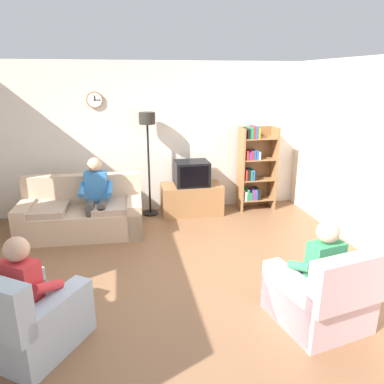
{
  "coord_description": "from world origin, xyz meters",
  "views": [
    {
      "loc": [
        -0.52,
        -4.05,
        2.43
      ],
      "look_at": [
        0.44,
        0.97,
        0.82
      ],
      "focal_mm": 34.41,
      "sensor_mm": 36.0,
      "label": 1
    }
  ],
  "objects_px": {
    "tv_stand": "(192,199)",
    "armchair_near_bookshelf": "(320,297)",
    "bookshelf": "(254,167)",
    "floor_lamp": "(148,136)",
    "tv": "(192,173)",
    "person_on_couch": "(96,193)",
    "person_in_right_armchair": "(317,266)",
    "person_in_left_armchair": "(30,285)",
    "couch": "(82,215)",
    "armchair_near_window": "(27,320)"
  },
  "relations": [
    {
      "from": "tv_stand",
      "to": "person_in_right_armchair",
      "type": "bearing_deg",
      "value": -78.36
    },
    {
      "from": "bookshelf",
      "to": "floor_lamp",
      "type": "xyz_separation_m",
      "value": [
        -1.97,
        0.03,
        0.65
      ]
    },
    {
      "from": "tv_stand",
      "to": "armchair_near_bookshelf",
      "type": "relative_size",
      "value": 1.07
    },
    {
      "from": "tv",
      "to": "bookshelf",
      "type": "xyz_separation_m",
      "value": [
        1.21,
        0.09,
        0.03
      ]
    },
    {
      "from": "tv_stand",
      "to": "person_in_right_armchair",
      "type": "relative_size",
      "value": 0.98
    },
    {
      "from": "tv_stand",
      "to": "armchair_near_bookshelf",
      "type": "height_order",
      "value": "armchair_near_bookshelf"
    },
    {
      "from": "tv_stand",
      "to": "tv",
      "type": "distance_m",
      "value": 0.5
    },
    {
      "from": "floor_lamp",
      "to": "armchair_near_window",
      "type": "relative_size",
      "value": 1.57
    },
    {
      "from": "tv",
      "to": "bookshelf",
      "type": "distance_m",
      "value": 1.22
    },
    {
      "from": "tv_stand",
      "to": "armchair_near_bookshelf",
      "type": "bearing_deg",
      "value": -78.36
    },
    {
      "from": "armchair_near_window",
      "to": "person_in_right_armchair",
      "type": "relative_size",
      "value": 1.05
    },
    {
      "from": "armchair_near_window",
      "to": "bookshelf",
      "type": "bearing_deg",
      "value": 44.23
    },
    {
      "from": "tv_stand",
      "to": "couch",
      "type": "bearing_deg",
      "value": -163.57
    },
    {
      "from": "couch",
      "to": "person_on_couch",
      "type": "relative_size",
      "value": 1.56
    },
    {
      "from": "tv_stand",
      "to": "person_in_right_armchair",
      "type": "distance_m",
      "value": 3.37
    },
    {
      "from": "person_in_right_armchair",
      "to": "person_on_couch",
      "type": "bearing_deg",
      "value": 131.56
    },
    {
      "from": "armchair_near_window",
      "to": "person_on_couch",
      "type": "height_order",
      "value": "person_on_couch"
    },
    {
      "from": "floor_lamp",
      "to": "armchair_near_bookshelf",
      "type": "xyz_separation_m",
      "value": [
        1.45,
        -3.47,
        -1.16
      ]
    },
    {
      "from": "floor_lamp",
      "to": "person_in_left_armchair",
      "type": "height_order",
      "value": "floor_lamp"
    },
    {
      "from": "armchair_near_bookshelf",
      "to": "person_in_left_armchair",
      "type": "bearing_deg",
      "value": 175.04
    },
    {
      "from": "tv_stand",
      "to": "person_on_couch",
      "type": "distance_m",
      "value": 1.82
    },
    {
      "from": "armchair_near_window",
      "to": "armchair_near_bookshelf",
      "type": "xyz_separation_m",
      "value": [
        2.84,
        -0.17,
        0.0
      ]
    },
    {
      "from": "tv_stand",
      "to": "person_in_left_armchair",
      "type": "distance_m",
      "value": 3.78
    },
    {
      "from": "tv_stand",
      "to": "bookshelf",
      "type": "height_order",
      "value": "bookshelf"
    },
    {
      "from": "person_in_right_armchair",
      "to": "tv",
      "type": "bearing_deg",
      "value": 101.72
    },
    {
      "from": "armchair_near_bookshelf",
      "to": "person_in_right_armchair",
      "type": "xyz_separation_m",
      "value": [
        -0.02,
        0.09,
        0.32
      ]
    },
    {
      "from": "tv_stand",
      "to": "armchair_near_bookshelf",
      "type": "xyz_separation_m",
      "value": [
        0.69,
        -3.37,
        0.01
      ]
    },
    {
      "from": "bookshelf",
      "to": "person_in_right_armchair",
      "type": "height_order",
      "value": "bookshelf"
    },
    {
      "from": "person_in_left_armchair",
      "to": "tv",
      "type": "bearing_deg",
      "value": 55.94
    },
    {
      "from": "bookshelf",
      "to": "person_in_right_armchair",
      "type": "xyz_separation_m",
      "value": [
        -0.54,
        -3.35,
        -0.2
      ]
    },
    {
      "from": "bookshelf",
      "to": "person_in_right_armchair",
      "type": "relative_size",
      "value": 1.42
    },
    {
      "from": "couch",
      "to": "tv",
      "type": "relative_size",
      "value": 3.23
    },
    {
      "from": "person_in_left_armchair",
      "to": "person_in_right_armchair",
      "type": "distance_m",
      "value": 2.78
    },
    {
      "from": "tv",
      "to": "armchair_near_window",
      "type": "distance_m",
      "value": 3.86
    },
    {
      "from": "person_on_couch",
      "to": "person_in_right_armchair",
      "type": "height_order",
      "value": "person_on_couch"
    },
    {
      "from": "bookshelf",
      "to": "armchair_near_bookshelf",
      "type": "height_order",
      "value": "bookshelf"
    },
    {
      "from": "armchair_near_window",
      "to": "armchair_near_bookshelf",
      "type": "bearing_deg",
      "value": -3.38
    },
    {
      "from": "floor_lamp",
      "to": "person_in_left_armchair",
      "type": "relative_size",
      "value": 1.65
    },
    {
      "from": "armchair_near_window",
      "to": "person_in_left_armchair",
      "type": "distance_m",
      "value": 0.33
    },
    {
      "from": "bookshelf",
      "to": "person_in_right_armchair",
      "type": "distance_m",
      "value": 3.4
    },
    {
      "from": "tv",
      "to": "person_in_right_armchair",
      "type": "bearing_deg",
      "value": -78.28
    },
    {
      "from": "couch",
      "to": "tv",
      "type": "xyz_separation_m",
      "value": [
        1.89,
        0.53,
        0.46
      ]
    },
    {
      "from": "armchair_near_bookshelf",
      "to": "person_in_left_armchair",
      "type": "height_order",
      "value": "person_in_left_armchair"
    },
    {
      "from": "tv",
      "to": "floor_lamp",
      "type": "bearing_deg",
      "value": 170.72
    },
    {
      "from": "armchair_near_window",
      "to": "person_in_left_armchair",
      "type": "xyz_separation_m",
      "value": [
        0.05,
        0.07,
        0.32
      ]
    },
    {
      "from": "tv_stand",
      "to": "bookshelf",
      "type": "relative_size",
      "value": 0.69
    },
    {
      "from": "floor_lamp",
      "to": "person_in_left_armchair",
      "type": "distance_m",
      "value": 3.59
    },
    {
      "from": "person_in_right_armchair",
      "to": "armchair_near_bookshelf",
      "type": "bearing_deg",
      "value": -78.36
    },
    {
      "from": "person_in_right_armchair",
      "to": "couch",
      "type": "bearing_deg",
      "value": 133.34
    },
    {
      "from": "tv",
      "to": "bookshelf",
      "type": "bearing_deg",
      "value": 4.39
    }
  ]
}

